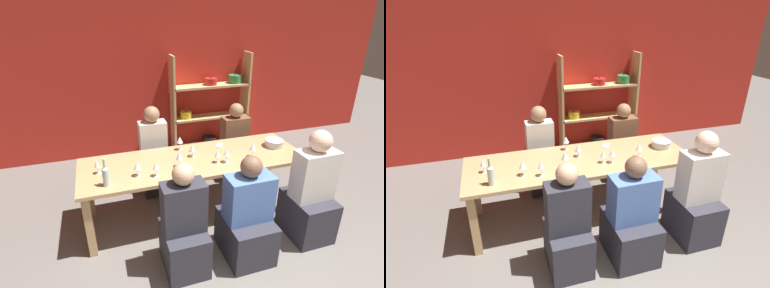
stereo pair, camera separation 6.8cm
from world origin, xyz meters
The scene contains 20 objects.
wall_back_red centered at (0.00, 3.83, 1.35)m, with size 8.80×0.06×2.70m.
shelf_unit centered at (0.93, 3.63, 0.68)m, with size 1.41×0.30×1.69m.
dining_table centered at (-0.02, 1.77, 0.68)m, with size 2.63×0.86×0.76m.
mixing_bowl centered at (1.06, 1.80, 0.81)m, with size 0.24×0.24×0.09m.
wine_bottle_green centered at (-1.04, 1.49, 0.88)m, with size 0.07×0.07×0.30m.
wine_glass_white_a centered at (-0.12, 2.07, 0.89)m, with size 0.08×0.08×0.17m.
wine_glass_red_a centered at (0.20, 1.61, 0.87)m, with size 0.07×0.07×0.15m.
wine_glass_red_b centered at (0.30, 1.58, 0.88)m, with size 0.08×0.08×0.16m.
wine_glass_white_b centered at (0.65, 1.62, 0.88)m, with size 0.08×0.08×0.16m.
wine_glass_red_c centered at (-1.11, 1.77, 0.87)m, with size 0.06×0.06×0.16m.
wine_glass_red_d centered at (-0.03, 1.84, 0.87)m, with size 0.08×0.08×0.15m.
wine_glass_white_c centered at (-0.53, 1.52, 0.88)m, with size 0.07×0.07×0.16m.
wine_glass_empty_a centered at (-0.24, 1.64, 0.89)m, with size 0.08×0.08×0.18m.
wine_glass_white_d centered at (-0.71, 1.58, 0.88)m, with size 0.08×0.08×0.16m.
cell_phone centered at (0.40, 2.03, 0.77)m, with size 0.14×0.16×0.01m.
person_near_a centered at (1.06, 1.01, 0.47)m, with size 0.43×0.54×1.28m.
person_far_a centered at (-0.38, 2.47, 0.46)m, with size 0.36×0.45×1.23m.
person_near_b centered at (-0.39, 0.98, 0.42)m, with size 0.40×0.50×1.16m.
person_far_b centered at (0.86, 2.52, 0.42)m, with size 0.39×0.49×1.14m.
person_near_c centered at (0.26, 0.95, 0.41)m, with size 0.46×0.57×1.14m.
Camera 2 is at (-0.95, -1.21, 2.37)m, focal length 28.00 mm.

